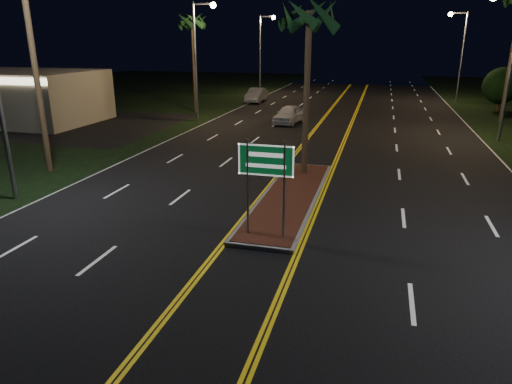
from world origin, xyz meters
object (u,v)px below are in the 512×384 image
(commercial_building, at_px, (4,96))
(streetlight_left_mid, at_px, (200,48))
(streetlight_left_near, at_px, (0,58))
(car_far, at_px, (256,94))
(streetlight_right_far, at_px, (459,46))
(palm_median, at_px, (309,16))
(highway_sign, at_px, (266,169))
(car_near, at_px, (289,113))
(streetlight_right_mid, at_px, (507,51))
(palm_left_far, at_px, (192,22))
(median_island, at_px, (290,197))
(shrub_far, at_px, (502,86))
(streetlight_left_far, at_px, (263,46))

(commercial_building, xyz_separation_m, streetlight_left_mid, (15.39, 4.01, 3.65))
(streetlight_left_near, relative_size, car_far, 1.78)
(commercial_building, distance_m, streetlight_right_far, 42.88)
(palm_median, bearing_deg, highway_sign, -90.00)
(highway_sign, distance_m, car_near, 22.44)
(highway_sign, relative_size, commercial_building, 0.21)
(streetlight_right_mid, xyz_separation_m, palm_left_far, (-23.41, 6.00, 2.09))
(highway_sign, relative_size, palm_median, 0.39)
(highway_sign, height_order, palm_median, palm_median)
(highway_sign, height_order, streetlight_left_mid, streetlight_left_mid)
(median_island, height_order, highway_sign, highway_sign)
(highway_sign, bearing_deg, shrub_far, 67.43)
(streetlight_right_far, distance_m, car_near, 22.77)
(streetlight_left_far, relative_size, palm_left_far, 1.02)
(streetlight_left_mid, xyz_separation_m, streetlight_left_far, (0.00, 20.00, 0.00))
(commercial_building, bearing_deg, streetlight_right_far, 31.01)
(streetlight_left_near, xyz_separation_m, streetlight_right_mid, (21.23, 18.00, 0.00))
(palm_left_far, relative_size, car_far, 1.74)
(streetlight_right_mid, distance_m, shrub_far, 14.74)
(streetlight_left_near, bearing_deg, palm_median, 31.49)
(streetlight_left_near, xyz_separation_m, palm_left_far, (-2.19, 24.00, 2.09))
(median_island, xyz_separation_m, highway_sign, (0.00, -4.20, 2.32))
(streetlight_left_mid, distance_m, palm_median, 17.25)
(palm_left_far, xyz_separation_m, car_far, (3.30, 8.75, -6.90))
(streetlight_left_mid, bearing_deg, car_far, 85.01)
(highway_sign, height_order, commercial_building, commercial_building)
(streetlight_left_far, height_order, palm_left_far, streetlight_left_far)
(palm_left_far, relative_size, shrub_far, 2.22)
(streetlight_left_mid, distance_m, streetlight_right_far, 27.83)
(shrub_far, height_order, car_near, shrub_far)
(streetlight_left_far, bearing_deg, commercial_building, -122.65)
(highway_sign, xyz_separation_m, streetlight_left_far, (-10.61, 41.20, 3.25))
(median_island, height_order, shrub_far, shrub_far)
(streetlight_right_far, relative_size, car_far, 1.78)
(palm_median, bearing_deg, shrub_far, 61.58)
(highway_sign, xyz_separation_m, streetlight_left_mid, (-10.61, 21.20, 3.25))
(median_island, distance_m, palm_left_far, 25.76)
(highway_sign, xyz_separation_m, commercial_building, (-26.00, 17.19, -0.40))
(shrub_far, relative_size, car_far, 0.78)
(streetlight_left_near, xyz_separation_m, shrub_far, (24.41, 32.00, -3.32))
(streetlight_left_far, relative_size, car_near, 1.83)
(median_island, bearing_deg, streetlight_right_far, 73.13)
(highway_sign, height_order, shrub_far, shrub_far)
(streetlight_left_mid, xyz_separation_m, car_far, (1.11, 12.75, -4.81))
(median_island, distance_m, palm_median, 8.00)
(streetlight_right_mid, height_order, shrub_far, streetlight_right_mid)
(shrub_far, bearing_deg, streetlight_left_mid, -153.82)
(streetlight_left_far, bearing_deg, median_island, -74.00)
(median_island, distance_m, car_near, 18.26)
(commercial_building, xyz_separation_m, streetlight_right_far, (36.61, 22.01, 3.65))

